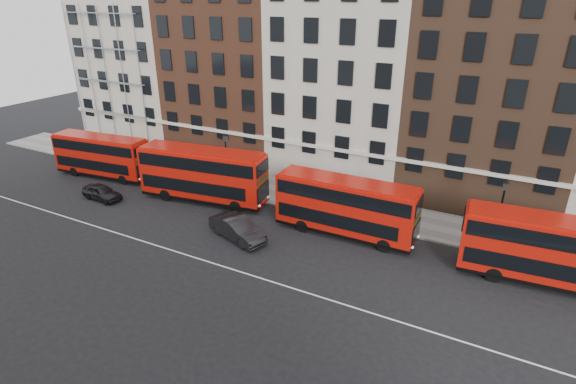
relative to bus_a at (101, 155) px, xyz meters
The scene contains 14 objects.
ground 21.90m from the bus_a, 15.87° to the right, with size 120.00×120.00×0.00m, color black.
pavement 21.55m from the bus_a, 12.24° to the left, with size 80.00×5.00×0.15m, color slate.
kerb 21.16m from the bus_a, ahead, with size 80.00×0.30×0.16m, color gray.
road_centre_line 22.52m from the bus_a, 20.79° to the right, with size 70.00×0.12×0.01m, color white.
building_terrace 25.15m from the bus_a, 30.01° to the left, with size 64.00×11.95×22.00m.
bus_a is the anchor object (origin of this frame).
bus_b 12.49m from the bus_a, ahead, with size 11.54×4.22×4.74m.
bus_c 25.66m from the bus_a, ahead, with size 10.60×2.63×4.44m.
bus_d 39.19m from the bus_a, ahead, with size 10.79×3.39×4.46m.
car_rear 6.10m from the bus_a, 43.27° to the right, with size 1.59×3.95×1.35m, color black.
car_front 19.39m from the bus_a, 12.83° to the right, with size 1.73×4.96×1.63m, color black.
lamp_post_left 13.32m from the bus_a, 12.89° to the left, with size 0.44×0.44×5.33m.
lamp_post_right 36.03m from the bus_a, ahead, with size 0.44×0.44×5.33m.
iron_railings 22.07m from the bus_a, 17.84° to the left, with size 6.60×0.06×1.00m, color black, non-canonical shape.
Camera 1 is at (14.94, -22.59, 16.75)m, focal length 28.00 mm.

